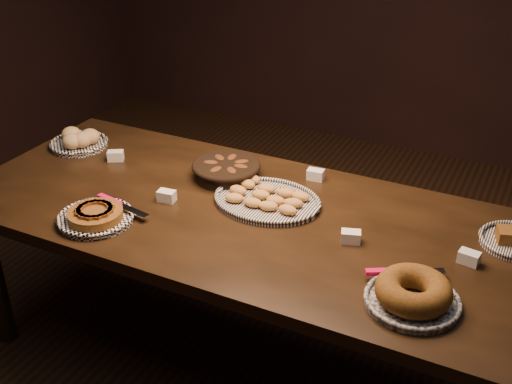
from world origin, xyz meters
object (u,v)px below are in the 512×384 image
at_px(madeleine_platter, 267,199).
at_px(bundt_cake_plate, 413,294).
at_px(apple_tart_plate, 96,216).
at_px(buffet_table, 253,230).

height_order(madeleine_platter, bundt_cake_plate, bundt_cake_plate).
distance_m(apple_tart_plate, bundt_cake_plate, 1.21).
bearing_deg(buffet_table, bundt_cake_plate, -21.39).
distance_m(apple_tart_plate, madeleine_platter, 0.67).
distance_m(buffet_table, bundt_cake_plate, 0.76).
xyz_separation_m(apple_tart_plate, madeleine_platter, (0.52, 0.41, -0.00)).
height_order(apple_tart_plate, bundt_cake_plate, bundt_cake_plate).
height_order(apple_tart_plate, madeleine_platter, apple_tart_plate).
relative_size(buffet_table, bundt_cake_plate, 6.80).
height_order(buffet_table, madeleine_platter, madeleine_platter).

